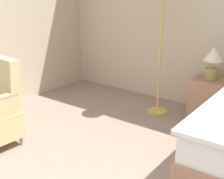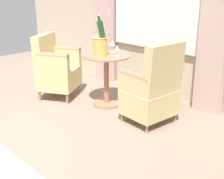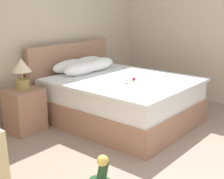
{
  "view_description": "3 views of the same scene",
  "coord_description": "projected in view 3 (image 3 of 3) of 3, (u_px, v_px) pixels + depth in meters",
  "views": [
    {
      "loc": [
        1.08,
        -1.14,
        1.76
      ],
      "look_at": [
        -0.29,
        0.74,
        0.95
      ],
      "focal_mm": 50.0,
      "sensor_mm": 36.0,
      "label": 1
    },
    {
      "loc": [
        0.85,
        2.74,
        1.62
      ],
      "look_at": [
        -0.78,
        1.09,
        0.8
      ],
      "focal_mm": 50.0,
      "sensor_mm": 36.0,
      "label": 2
    },
    {
      "loc": [
        -2.47,
        -0.76,
        1.68
      ],
      "look_at": [
        -0.2,
        1.13,
        0.87
      ],
      "focal_mm": 50.0,
      "sensor_mm": 36.0,
      "label": 3
    }
  ],
  "objects": [
    {
      "name": "wall_headboard_side",
      "position": [
        8.0,
        18.0,
        4.29
      ],
      "size": [
        5.61,
        0.12,
        2.99
      ],
      "color": "#C4B399",
      "rests_on": "ground"
    },
    {
      "name": "bed",
      "position": [
        116.0,
        96.0,
        4.59
      ],
      "size": [
        1.68,
        2.08,
        1.07
      ],
      "color": "#9F7259",
      "rests_on": "ground"
    },
    {
      "name": "nightstand",
      "position": [
        25.0,
        110.0,
        4.21
      ],
      "size": [
        0.47,
        0.39,
        0.58
      ],
      "color": "#9F7259",
      "rests_on": "ground"
    },
    {
      "name": "bedside_lamp",
      "position": [
        22.0,
        71.0,
        4.06
      ],
      "size": [
        0.26,
        0.26,
        0.42
      ],
      "color": "olive",
      "rests_on": "nightstand"
    }
  ]
}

